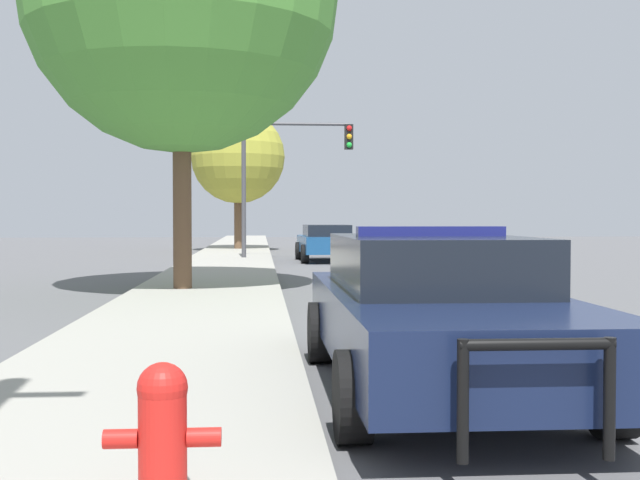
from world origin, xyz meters
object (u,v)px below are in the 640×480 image
Objects in this scene: police_car at (435,309)px; car_background_midblock at (326,242)px; traffic_light at (289,159)px; fire_hydrant at (163,429)px; tree_sidewalk_far at (238,157)px.

car_background_midblock is (0.77, 21.22, -0.05)m from police_car.
police_car is 21.88m from traffic_light.
fire_hydrant is at bearing -93.55° from traffic_light.
fire_hydrant is at bearing -89.11° from tree_sidewalk_far.
traffic_light is at bearing -75.79° from tree_sidewalk_far.
police_car reaches higher than fire_hydrant.
fire_hydrant is 0.15× the size of traffic_light.
tree_sidewalk_far is (-2.58, 29.75, 3.58)m from police_car.
car_background_midblock reaches higher than fire_hydrant.
fire_hydrant is (-2.07, -3.08, -0.24)m from police_car.
car_background_midblock is at bearing -19.34° from traffic_light.
fire_hydrant is 24.47m from car_background_midblock.
tree_sidewalk_far reaches higher than police_car.
police_car is 1.05× the size of traffic_light.
tree_sidewalk_far is at bearing 104.21° from traffic_light.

